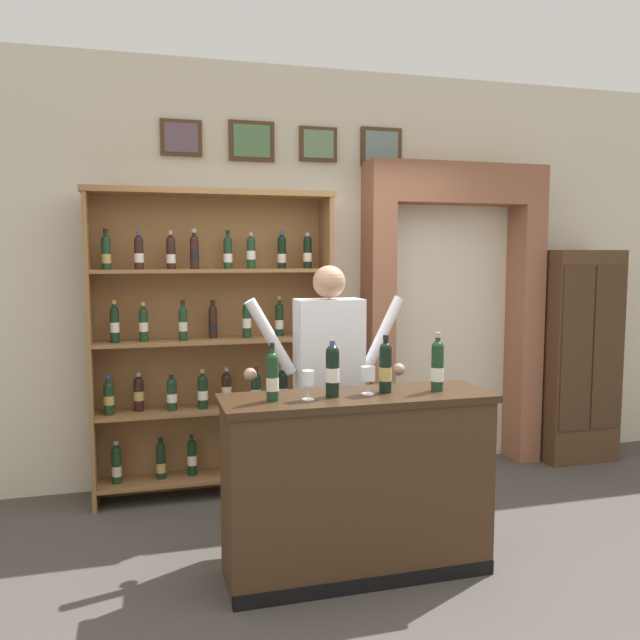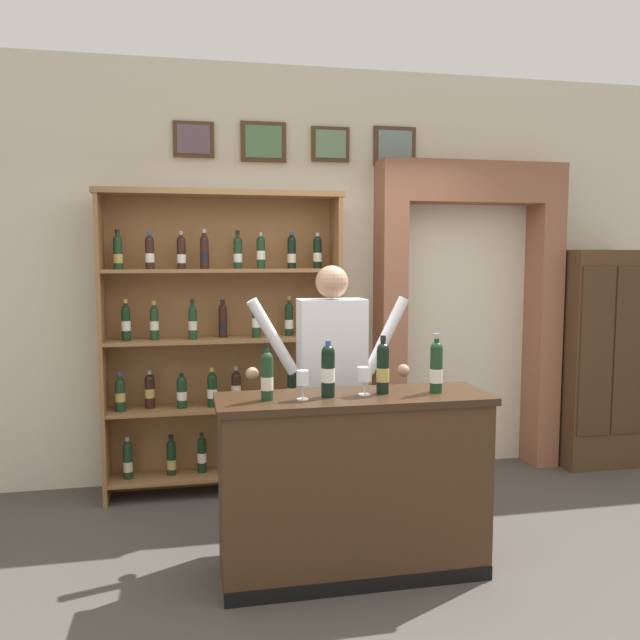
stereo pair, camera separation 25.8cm
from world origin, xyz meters
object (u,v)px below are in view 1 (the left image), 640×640
object	(u,v)px
tasting_counter	(357,485)
tasting_bottle_vin_santo	(332,370)
tasting_bottle_brunello	(385,367)
wine_glass_left	(368,375)
wine_glass_spare	(308,379)
side_cabinet	(574,355)
tasting_bottle_bianco	(272,376)
shopkeeper	(329,369)
tasting_bottle_rosso	(437,365)
wine_shelf	(213,338)

from	to	relation	value
tasting_counter	tasting_bottle_vin_santo	bearing A→B (deg)	-176.59
tasting_bottle_brunello	wine_glass_left	bearing A→B (deg)	-169.02
tasting_bottle_vin_santo	wine_glass_spare	world-z (taller)	tasting_bottle_vin_santo
side_cabinet	wine_glass_spare	world-z (taller)	side_cabinet
side_cabinet	tasting_bottle_vin_santo	xyz separation A→B (m)	(-2.64, -1.49, 0.25)
wine_glass_spare	wine_glass_left	size ratio (longest dim) A/B	1.01
side_cabinet	tasting_bottle_bianco	distance (m)	3.34
tasting_counter	tasting_bottle_vin_santo	size ratio (longest dim) A/B	4.91
shopkeeper	tasting_bottle_brunello	size ratio (longest dim) A/B	5.32
tasting_bottle_brunello	wine_glass_spare	world-z (taller)	tasting_bottle_brunello
tasting_counter	shopkeeper	size ratio (longest dim) A/B	0.88
shopkeeper	wine_glass_spare	bearing A→B (deg)	-115.51
shopkeeper	wine_glass_left	world-z (taller)	shopkeeper
shopkeeper	tasting_bottle_rosso	xyz separation A→B (m)	(0.46, -0.59, 0.10)
wine_shelf	wine_glass_spare	distance (m)	1.54
tasting_bottle_bianco	side_cabinet	bearing A→B (deg)	26.74
tasting_counter	side_cabinet	bearing A→B (deg)	30.60
tasting_bottle_vin_santo	tasting_bottle_rosso	size ratio (longest dim) A/B	0.92
tasting_bottle_rosso	tasting_bottle_brunello	bearing A→B (deg)	173.64
tasting_bottle_bianco	wine_glass_left	bearing A→B (deg)	1.83
shopkeeper	wine_glass_left	distance (m)	0.58
side_cabinet	tasting_bottle_rosso	xyz separation A→B (m)	(-2.03, -1.49, 0.25)
tasting_counter	wine_glass_spare	bearing A→B (deg)	-170.71
tasting_counter	wine_glass_spare	distance (m)	0.68
tasting_bottle_brunello	wine_glass_spare	xyz separation A→B (m)	(-0.46, -0.06, -0.03)
tasting_bottle_bianco	wine_glass_spare	bearing A→B (deg)	-7.91
side_cabinet	tasting_bottle_bianco	bearing A→B (deg)	-153.26
side_cabinet	wine_glass_left	world-z (taller)	side_cabinet
tasting_bottle_brunello	tasting_counter	bearing A→B (deg)	-174.33
tasting_bottle_brunello	wine_glass_left	size ratio (longest dim) A/B	2.08
tasting_counter	tasting_bottle_rosso	xyz separation A→B (m)	(0.47, -0.02, 0.65)
shopkeeper	tasting_bottle_rosso	distance (m)	0.75
side_cabinet	tasting_counter	bearing A→B (deg)	-149.40
wine_shelf	tasting_counter	bearing A→B (deg)	-66.80
tasting_counter	tasting_bottle_bianco	distance (m)	0.80
tasting_counter	tasting_bottle_rosso	world-z (taller)	tasting_bottle_rosso
tasting_bottle_vin_santo	tasting_counter	bearing A→B (deg)	3.41
tasting_bottle_brunello	wine_glass_spare	distance (m)	0.47
wine_glass_spare	tasting_bottle_vin_santo	bearing A→B (deg)	14.99
tasting_bottle_vin_santo	tasting_bottle_rosso	distance (m)	0.61
tasting_bottle_vin_santo	tasting_bottle_rosso	xyz separation A→B (m)	(0.61, -0.01, -0.00)
tasting_bottle_vin_santo	tasting_bottle_brunello	bearing A→B (deg)	4.62
tasting_counter	tasting_bottle_brunello	bearing A→B (deg)	5.67
tasting_counter	wine_shelf	bearing A→B (deg)	113.20
shopkeeper	tasting_bottle_vin_santo	size ratio (longest dim) A/B	5.60
tasting_bottle_bianco	tasting_bottle_vin_santo	distance (m)	0.33
tasting_bottle_vin_santo	tasting_bottle_rosso	bearing A→B (deg)	-0.74
wine_shelf	shopkeeper	world-z (taller)	wine_shelf
wine_glass_left	tasting_bottle_vin_santo	bearing A→B (deg)	-178.86
side_cabinet	wine_glass_left	bearing A→B (deg)	-148.72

